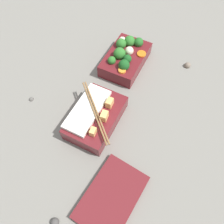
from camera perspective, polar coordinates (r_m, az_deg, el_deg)
ground_plane at (r=0.75m, az=-0.46°, el=6.28°), size 3.00×3.00×0.00m
bento_tray_vegetable at (r=0.80m, az=3.60°, el=14.01°), size 0.19×0.13×0.08m
bento_tray_rice at (r=0.66m, az=-4.41°, el=-1.21°), size 0.19×0.17×0.07m
bento_lid at (r=0.60m, az=-0.13°, el=-21.30°), size 0.20×0.14×0.02m
pebble_0 at (r=0.77m, az=-20.40°, el=3.25°), size 0.02×0.02×0.02m
pebble_2 at (r=0.86m, az=19.11°, el=11.44°), size 0.02×0.02×0.02m
pebble_3 at (r=0.61m, az=-14.70°, el=-26.07°), size 0.02×0.02×0.02m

